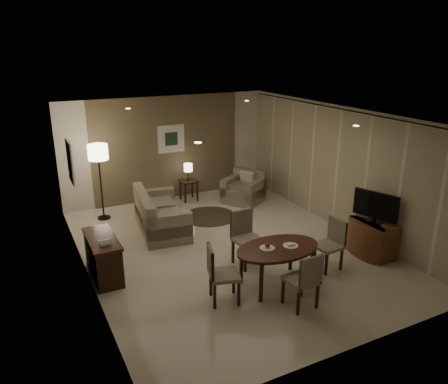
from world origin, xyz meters
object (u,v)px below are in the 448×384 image
dining_table (277,266)px  chair_far (248,239)px  sofa (161,212)px  side_table (189,190)px  chair_left (224,274)px  console_desk (103,257)px  chair_right (328,245)px  chair_near (301,279)px  floor_lamp (101,183)px  tv_cabinet (373,238)px  armchair (243,187)px

dining_table → chair_far: (-0.08, 0.85, 0.16)m
sofa → side_table: sofa is taller
chair_far → chair_left: size_ratio=1.07×
console_desk → chair_right: bearing=-22.6°
dining_table → chair_near: size_ratio=1.58×
console_desk → floor_lamp: 2.86m
tv_cabinet → chair_left: (-3.33, -0.16, 0.13)m
floor_lamp → sofa: bearing=-51.4°
tv_cabinet → chair_left: bearing=-177.2°
tv_cabinet → side_table: tv_cabinet is taller
console_desk → tv_cabinet: size_ratio=1.33×
chair_far → console_desk: bearing=158.4°
chair_right → armchair: (0.36, 3.80, -0.06)m
chair_far → armchair: size_ratio=1.12×
armchair → side_table: 1.45m
tv_cabinet → chair_near: 2.47m
side_table → floor_lamp: floor_lamp is taller
dining_table → floor_lamp: (-2.02, 4.37, 0.54)m
chair_right → side_table: 4.66m
armchair → console_desk: bearing=-93.0°
chair_left → side_table: (1.31, 4.69, -0.21)m
dining_table → floor_lamp: 4.85m
chair_near → chair_left: size_ratio=0.98×
dining_table → tv_cabinet: bearing=3.0°
chair_near → side_table: 5.36m
chair_far → armchair: bearing=57.7°
chair_right → tv_cabinet: bearing=87.8°
tv_cabinet → chair_right: bearing=-177.5°
dining_table → chair_near: bearing=-92.2°
tv_cabinet → chair_left: size_ratio=0.93×
dining_table → side_table: size_ratio=2.73×
chair_left → chair_right: (2.16, 0.11, -0.02)m
console_desk → dining_table: 3.06m
armchair → floor_lamp: (-3.51, 0.50, 0.49)m
floor_lamp → chair_near: bearing=-68.6°
armchair → side_table: armchair is taller
chair_far → chair_near: bearing=-92.7°
console_desk → chair_far: (2.51, -0.76, 0.14)m
chair_far → sofa: (-0.92, 2.25, -0.07)m
tv_cabinet → floor_lamp: 6.08m
side_table → dining_table: bearing=-93.4°
tv_cabinet → side_table: (-2.02, 4.53, -0.08)m
chair_near → sofa: (-0.98, 3.80, -0.03)m
chair_near → sofa: chair_near is taller
dining_table → side_table: dining_table is taller
tv_cabinet → chair_near: chair_near is taller
chair_near → chair_right: size_ratio=1.02×
side_table → sofa: bearing=-129.7°
console_desk → floor_lamp: size_ratio=0.67×
chair_near → floor_lamp: bearing=-72.1°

